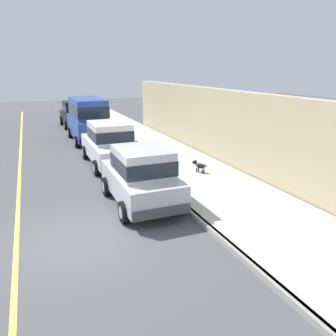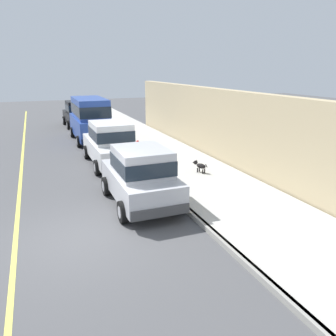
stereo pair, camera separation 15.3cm
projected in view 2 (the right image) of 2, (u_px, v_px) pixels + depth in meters
The scene contains 11 objects.
ground_plane at pixel (83, 238), 8.59m from camera, with size 80.00×80.00×0.00m, color #4C4C4F.
curb at pixel (195, 216), 9.70m from camera, with size 0.16×64.00×0.14m, color gray.
sidewalk at pixel (247, 207), 10.34m from camera, with size 3.60×64.00×0.14m, color #B7B5AD.
lane_centre_line at pixel (15, 250), 8.03m from camera, with size 0.12×57.60×0.01m, color #E0D64C.
car_silver_hatchback at pixel (141, 175), 10.46m from camera, with size 1.97×3.81×1.88m.
car_white_sedan at pixel (111, 143), 14.93m from camera, with size 2.06×4.61×1.92m.
car_blue_van at pixel (90, 117), 19.73m from camera, with size 2.17×4.91×2.52m.
car_black_hatchback at pixel (78, 113), 24.74m from camera, with size 2.05×3.86×1.88m.
dog_black at pixel (200, 165), 13.48m from camera, with size 0.39×0.71×0.49m.
fire_hydrant at pixel (138, 148), 16.16m from camera, with size 0.34×0.24×0.72m.
building_facade at pixel (215, 124), 15.82m from camera, with size 0.50×20.00×3.30m, color tan.
Camera 2 is at (-0.80, -7.98, 4.21)m, focal length 35.78 mm.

